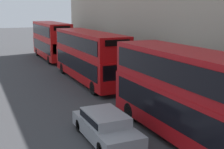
# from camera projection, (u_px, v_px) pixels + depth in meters

# --- Properties ---
(bus_leading) EXTENTS (2.59, 11.17, 4.26)m
(bus_leading) POSITION_uv_depth(u_px,v_px,m) (195.00, 95.00, 13.78)
(bus_leading) COLOR #A80F14
(bus_leading) RESTS_ON ground
(bus_second_in_queue) EXTENTS (2.59, 11.49, 4.21)m
(bus_second_in_queue) POSITION_uv_depth(u_px,v_px,m) (89.00, 54.00, 26.10)
(bus_second_in_queue) COLOR #B20C0F
(bus_second_in_queue) RESTS_ON ground
(bus_third_in_queue) EXTENTS (2.59, 10.21, 4.44)m
(bus_third_in_queue) POSITION_uv_depth(u_px,v_px,m) (51.00, 39.00, 37.88)
(bus_third_in_queue) COLOR red
(bus_third_in_queue) RESTS_ON ground
(car_hatchback) EXTENTS (1.87, 4.60, 1.33)m
(car_hatchback) POSITION_uv_depth(u_px,v_px,m) (106.00, 125.00, 14.66)
(car_hatchback) COLOR gray
(car_hatchback) RESTS_ON ground
(pedestrian) EXTENTS (0.36, 0.36, 1.83)m
(pedestrian) POSITION_uv_depth(u_px,v_px,m) (131.00, 75.00, 25.13)
(pedestrian) COLOR maroon
(pedestrian) RESTS_ON ground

